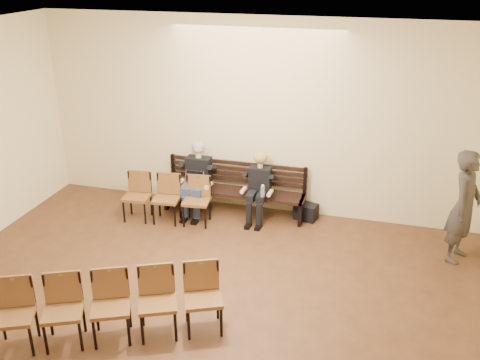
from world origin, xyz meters
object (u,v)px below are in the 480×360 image
(seated_woman, at_px, (259,190))
(seated_man, at_px, (197,178))
(laptop, at_px, (192,186))
(water_bottle, at_px, (263,197))
(bench, at_px, (234,201))
(passerby, at_px, (466,199))
(chair_row_back, at_px, (111,308))
(chair_row_front, at_px, (166,199))
(bag, at_px, (306,212))

(seated_woman, bearing_deg, seated_man, 180.00)
(laptop, height_order, water_bottle, laptop)
(bench, height_order, seated_woman, seated_woman)
(bench, height_order, passerby, passerby)
(seated_man, xyz_separation_m, chair_row_back, (0.19, -3.65, -0.21))
(seated_woman, relative_size, chair_row_front, 0.72)
(seated_man, bearing_deg, chair_row_front, -126.67)
(laptop, bearing_deg, bench, 12.12)
(water_bottle, bearing_deg, bench, 148.46)
(laptop, distance_m, passerby, 4.53)
(seated_woman, distance_m, bag, 0.95)
(water_bottle, height_order, passerby, passerby)
(chair_row_back, bearing_deg, bag, 40.53)
(seated_man, relative_size, bag, 3.33)
(passerby, bearing_deg, bench, 103.64)
(laptop, height_order, passerby, passerby)
(seated_man, xyz_separation_m, laptop, (-0.03, -0.20, -0.08))
(water_bottle, distance_m, passerby, 3.22)
(laptop, height_order, chair_row_back, chair_row_back)
(chair_row_front, bearing_deg, chair_row_back, -85.34)
(bench, height_order, bag, bench)
(seated_man, height_order, bag, seated_man)
(bench, height_order, laptop, laptop)
(bench, bearing_deg, chair_row_back, -97.09)
(bag, bearing_deg, seated_man, -173.66)
(bench, xyz_separation_m, seated_man, (-0.66, -0.12, 0.43))
(bag, height_order, chair_row_back, chair_row_back)
(passerby, relative_size, chair_row_front, 1.34)
(seated_man, height_order, seated_woman, seated_man)
(bag, bearing_deg, bench, -175.67)
(seated_woman, relative_size, water_bottle, 4.89)
(seated_man, xyz_separation_m, water_bottle, (1.28, -0.26, -0.09))
(laptop, relative_size, water_bottle, 1.54)
(passerby, bearing_deg, water_bottle, 108.72)
(seated_woman, bearing_deg, chair_row_back, -104.72)
(chair_row_back, bearing_deg, seated_woman, 50.63)
(laptop, bearing_deg, bag, -0.88)
(laptop, relative_size, chair_row_front, 0.23)
(seated_man, relative_size, water_bottle, 5.78)
(water_bottle, relative_size, bag, 0.58)
(seated_man, xyz_separation_m, passerby, (4.47, -0.48, 0.37))
(seated_man, bearing_deg, chair_row_back, -87.01)
(passerby, bearing_deg, chair_row_front, 113.19)
(chair_row_front, bearing_deg, bench, 25.71)
(bench, height_order, water_bottle, water_bottle)
(bench, relative_size, water_bottle, 11.42)
(bench, distance_m, chair_row_back, 3.80)
(chair_row_back, bearing_deg, water_bottle, 47.43)
(seated_woman, height_order, laptop, seated_woman)
(seated_man, bearing_deg, bag, 6.34)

